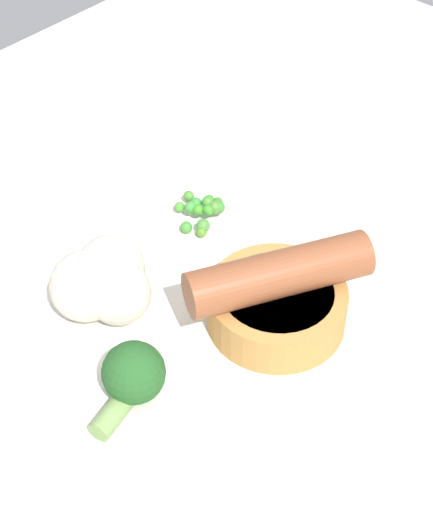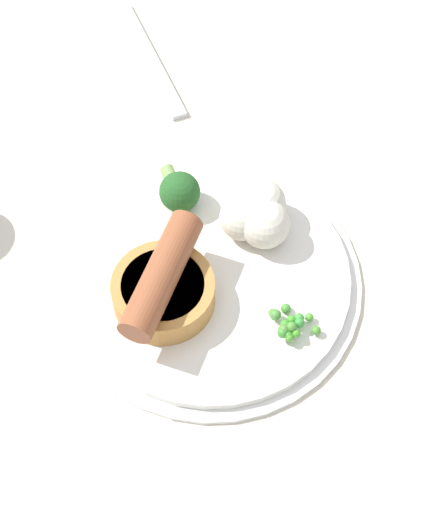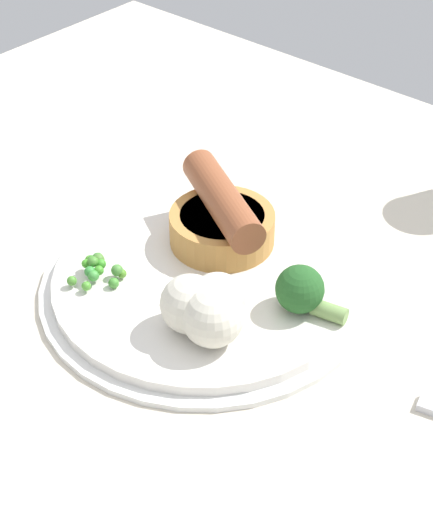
{
  "view_description": "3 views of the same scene",
  "coord_description": "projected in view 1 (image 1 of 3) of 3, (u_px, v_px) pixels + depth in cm",
  "views": [
    {
      "loc": [
        23.41,
        25.83,
        45.83
      ],
      "look_at": [
        -7.48,
        -1.55,
        7.05
      ],
      "focal_mm": 60.0,
      "sensor_mm": 36.0,
      "label": 1
    },
    {
      "loc": [
        -44.48,
        4.35,
        70.43
      ],
      "look_at": [
        -4.8,
        -1.42,
        6.4
      ],
      "focal_mm": 60.0,
      "sensor_mm": 36.0,
      "label": 2
    },
    {
      "loc": [
        30.72,
        -41.35,
        48.8
      ],
      "look_at": [
        -5.09,
        0.15,
        6.05
      ],
      "focal_mm": 60.0,
      "sensor_mm": 36.0,
      "label": 3
    }
  ],
  "objects": [
    {
      "name": "dining_table",
      "position": [
        158.0,
        388.0,
        0.56
      ],
      "size": [
        110.0,
        80.0,
        3.0
      ],
      "primitive_type": "cube",
      "color": "beige",
      "rests_on": "ground"
    },
    {
      "name": "dinner_plate",
      "position": [
        205.0,
        313.0,
        0.58
      ],
      "size": [
        27.29,
        27.29,
        1.4
      ],
      "color": "silver",
      "rests_on": "dining_table"
    },
    {
      "name": "sausage_pudding",
      "position": [
        277.0,
        296.0,
        0.54
      ],
      "size": [
        11.81,
        9.02,
        5.85
      ],
      "rotation": [
        0.0,
        0.0,
        2.64
      ],
      "color": "#BC8442",
      "rests_on": "dinner_plate"
    },
    {
      "name": "pea_pile",
      "position": [
        204.0,
        210.0,
        0.63
      ],
      "size": [
        3.92,
        4.17,
        1.88
      ],
      "color": "#3A8730",
      "rests_on": "dinner_plate"
    },
    {
      "name": "broccoli_floret_far",
      "position": [
        132.0,
        376.0,
        0.5
      ],
      "size": [
        5.9,
        3.85,
        3.85
      ],
      "rotation": [
        0.0,
        0.0,
        3.36
      ],
      "color": "#235623",
      "rests_on": "dinner_plate"
    },
    {
      "name": "cauliflower_floret",
      "position": [
        104.0,
        282.0,
        0.55
      ],
      "size": [
        6.82,
        6.35,
        4.72
      ],
      "color": "beige",
      "rests_on": "dinner_plate"
    }
  ]
}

